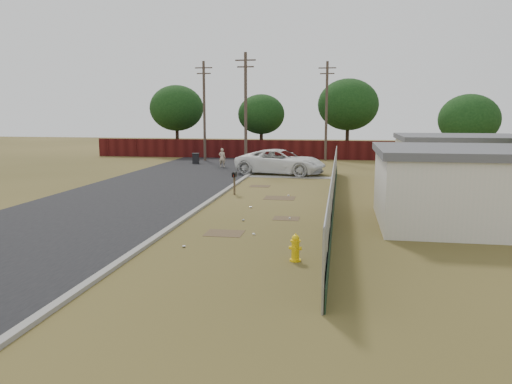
% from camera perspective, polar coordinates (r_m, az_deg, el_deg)
% --- Properties ---
extents(ground, '(120.00, 120.00, 0.00)m').
position_cam_1_polar(ground, '(23.35, 1.09, -1.92)').
color(ground, olive).
rests_on(ground, ground).
extents(street, '(15.10, 60.00, 0.12)m').
position_cam_1_polar(street, '(32.66, -8.56, 1.19)').
color(street, black).
rests_on(street, ground).
extents(chainlink_fence, '(0.10, 27.06, 2.02)m').
position_cam_1_polar(chainlink_fence, '(23.97, 8.86, 0.20)').
color(chainlink_fence, '#999BA2').
rests_on(chainlink_fence, ground).
extents(privacy_fence, '(30.00, 0.12, 1.80)m').
position_cam_1_polar(privacy_fence, '(48.71, -1.49, 4.93)').
color(privacy_fence, '#430F0E').
rests_on(privacy_fence, ground).
extents(utility_poles, '(12.60, 8.24, 9.00)m').
position_cam_1_polar(utility_poles, '(43.90, 0.41, 9.43)').
color(utility_poles, '#4B3C32').
rests_on(utility_poles, ground).
extents(houses, '(9.30, 17.24, 3.10)m').
position_cam_1_polar(houses, '(26.71, 23.25, 2.13)').
color(houses, beige).
rests_on(houses, ground).
extents(horizon_trees, '(33.32, 31.94, 7.78)m').
position_cam_1_polar(horizon_trees, '(46.29, 6.58, 9.28)').
color(horizon_trees, '#2E2115').
rests_on(horizon_trees, ground).
extents(fire_hydrant, '(0.40, 0.41, 0.86)m').
position_cam_1_polar(fire_hydrant, '(15.23, 4.52, -6.42)').
color(fire_hydrant, yellow).
rests_on(fire_hydrant, ground).
extents(mailbox, '(0.19, 0.54, 1.26)m').
position_cam_1_polar(mailbox, '(27.20, -2.49, 1.77)').
color(mailbox, brown).
rests_on(mailbox, ground).
extents(pickup_truck, '(6.94, 4.23, 1.80)m').
position_cam_1_polar(pickup_truck, '(36.25, 2.85, 3.47)').
color(pickup_truck, white).
rests_on(pickup_truck, ground).
extents(pedestrian, '(0.58, 0.39, 1.56)m').
position_cam_1_polar(pedestrian, '(40.83, -3.89, 3.93)').
color(pedestrian, '#C5B090').
rests_on(pedestrian, ground).
extents(trash_bin, '(0.69, 0.69, 0.91)m').
position_cam_1_polar(trash_bin, '(43.99, -6.90, 3.85)').
color(trash_bin, black).
rests_on(trash_bin, ground).
extents(scattered_litter, '(3.13, 10.92, 0.07)m').
position_cam_1_polar(scattered_litter, '(21.20, -0.04, -2.95)').
color(scattered_litter, silver).
rests_on(scattered_litter, ground).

